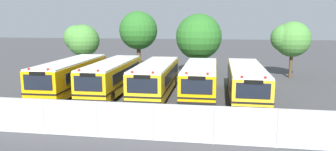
# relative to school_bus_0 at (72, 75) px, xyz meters

# --- Properties ---
(ground_plane) EXTENTS (160.00, 160.00, 0.00)m
(ground_plane) POSITION_rel_school_bus_0_xyz_m (6.97, -0.00, -1.45)
(ground_plane) COLOR #424244
(school_bus_0) EXTENTS (2.75, 10.53, 2.75)m
(school_bus_0) POSITION_rel_school_bus_0_xyz_m (0.00, 0.00, 0.00)
(school_bus_0) COLOR #EAA80C
(school_bus_0) RESTS_ON ground_plane
(school_bus_1) EXTENTS (2.50, 10.14, 2.71)m
(school_bus_1) POSITION_rel_school_bus_0_xyz_m (3.46, 0.09, -0.02)
(school_bus_1) COLOR yellow
(school_bus_1) RESTS_ON ground_plane
(school_bus_2) EXTENTS (2.59, 9.85, 2.66)m
(school_bus_2) POSITION_rel_school_bus_0_xyz_m (7.06, 0.05, -0.05)
(school_bus_2) COLOR yellow
(school_bus_2) RESTS_ON ground_plane
(school_bus_3) EXTENTS (2.52, 9.36, 2.62)m
(school_bus_3) POSITION_rel_school_bus_0_xyz_m (10.55, 0.13, -0.07)
(school_bus_3) COLOR #EAA80C
(school_bus_3) RESTS_ON ground_plane
(school_bus_4) EXTENTS (2.65, 10.48, 2.58)m
(school_bus_4) POSITION_rel_school_bus_0_xyz_m (14.02, 0.08, -0.09)
(school_bus_4) COLOR yellow
(school_bus_4) RESTS_ON ground_plane
(tree_0) EXTENTS (3.95, 3.62, 5.46)m
(tree_0) POSITION_rel_school_bus_0_xyz_m (-3.45, 9.73, 2.30)
(tree_0) COLOR #4C3823
(tree_0) RESTS_ON ground_plane
(tree_1) EXTENTS (4.42, 4.42, 6.97)m
(tree_1) POSITION_rel_school_bus_0_xyz_m (2.76, 11.59, 3.32)
(tree_1) COLOR #4C3823
(tree_1) RESTS_ON ground_plane
(tree_2) EXTENTS (4.90, 4.90, 6.62)m
(tree_2) POSITION_rel_school_bus_0_xyz_m (9.67, 9.70, 2.78)
(tree_2) COLOR #4C3823
(tree_2) RESTS_ON ground_plane
(tree_3) EXTENTS (3.98, 3.60, 5.80)m
(tree_3) POSITION_rel_school_bus_0_xyz_m (19.15, 9.62, 2.57)
(tree_3) COLOR #4C3823
(tree_3) RESTS_ON ground_plane
(chainlink_fence) EXTENTS (20.25, 0.07, 1.90)m
(chainlink_fence) POSITION_rel_school_bus_0_xyz_m (7.37, -9.48, -0.46)
(chainlink_fence) COLOR #9EA0A3
(chainlink_fence) RESTS_ON ground_plane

